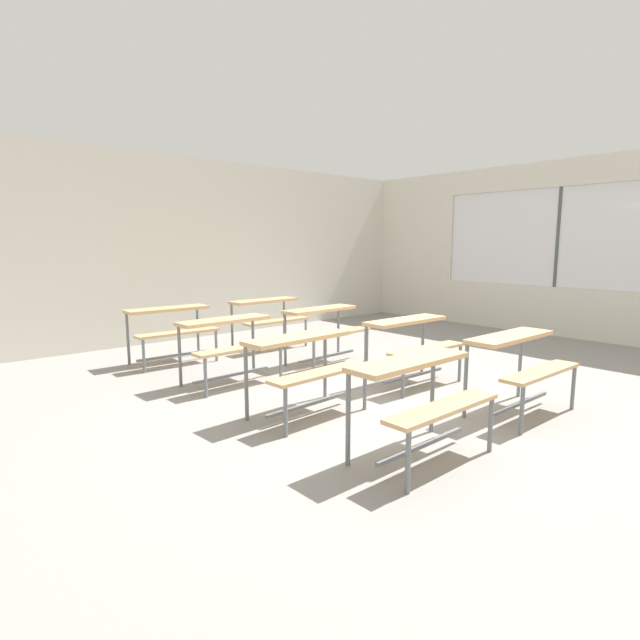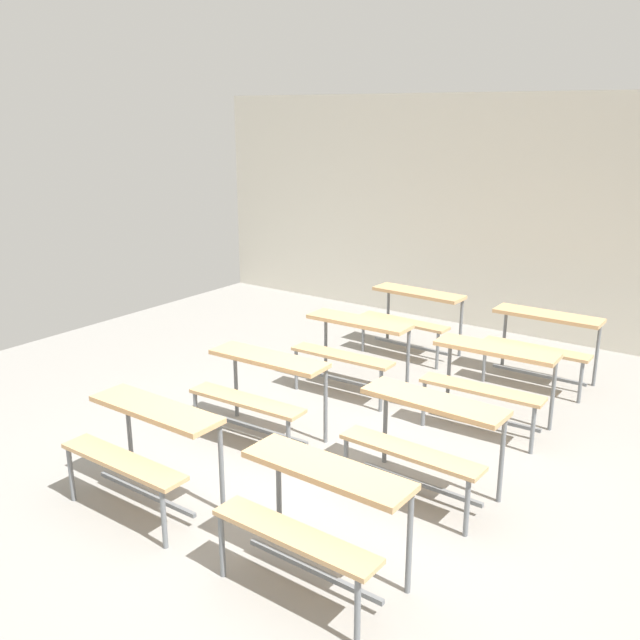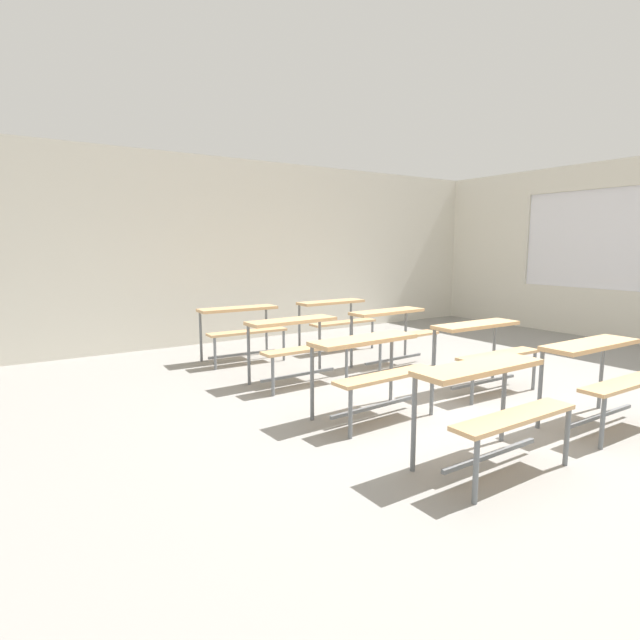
# 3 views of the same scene
# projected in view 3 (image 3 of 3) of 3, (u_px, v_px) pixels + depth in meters

# --- Properties ---
(ground) EXTENTS (10.00, 9.00, 0.05)m
(ground) POSITION_uv_depth(u_px,v_px,m) (452.00, 407.00, 5.04)
(ground) COLOR gray
(wall_back) EXTENTS (10.00, 0.12, 3.00)m
(wall_back) POSITION_uv_depth(u_px,v_px,m) (253.00, 251.00, 8.52)
(wall_back) COLOR silver
(wall_back) RESTS_ON ground
(desk_bench_r0c0) EXTENTS (1.10, 0.59, 0.74)m
(desk_bench_r0c0) POSITION_uv_depth(u_px,v_px,m) (491.00, 392.00, 3.56)
(desk_bench_r0c0) COLOR tan
(desk_bench_r0c0) RESTS_ON ground
(desk_bench_r0c1) EXTENTS (1.11, 0.60, 0.74)m
(desk_bench_r0c1) POSITION_uv_depth(u_px,v_px,m) (602.00, 364.00, 4.39)
(desk_bench_r0c1) COLOR tan
(desk_bench_r0c1) RESTS_ON ground
(desk_bench_r1c0) EXTENTS (1.13, 0.64, 0.74)m
(desk_bench_r1c0) POSITION_uv_depth(u_px,v_px,m) (372.00, 358.00, 4.62)
(desk_bench_r1c0) COLOR tan
(desk_bench_r1c0) RESTS_ON ground
(desk_bench_r1c1) EXTENTS (1.12, 0.62, 0.74)m
(desk_bench_r1c1) POSITION_uv_depth(u_px,v_px,m) (483.00, 340.00, 5.48)
(desk_bench_r1c1) COLOR tan
(desk_bench_r1c1) RESTS_ON ground
(desk_bench_r2c0) EXTENTS (1.12, 0.62, 0.74)m
(desk_bench_r2c0) POSITION_uv_depth(u_px,v_px,m) (297.00, 335.00, 5.79)
(desk_bench_r2c0) COLOR tan
(desk_bench_r2c0) RESTS_ON ground
(desk_bench_r2c1) EXTENTS (1.12, 0.64, 0.74)m
(desk_bench_r2c1) POSITION_uv_depth(u_px,v_px,m) (393.00, 324.00, 6.59)
(desk_bench_r2c1) COLOR tan
(desk_bench_r2c1) RESTS_ON ground
(desk_bench_r3c0) EXTENTS (1.12, 0.63, 0.74)m
(desk_bench_r3c0) POSITION_uv_depth(u_px,v_px,m) (241.00, 321.00, 6.89)
(desk_bench_r3c0) COLOR tan
(desk_bench_r3c0) RESTS_ON ground
(desk_bench_r3c1) EXTENTS (1.11, 0.60, 0.74)m
(desk_bench_r3c1) POSITION_uv_depth(u_px,v_px,m) (335.00, 313.00, 7.70)
(desk_bench_r3c1) COLOR tan
(desk_bench_r3c1) RESTS_ON ground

